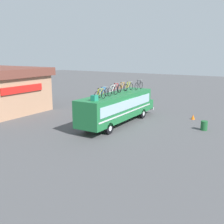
# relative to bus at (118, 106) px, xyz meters

# --- Properties ---
(ground_plane) EXTENTS (120.00, 120.00, 0.00)m
(ground_plane) POSITION_rel_bus_xyz_m (-0.22, 0.00, -1.65)
(ground_plane) COLOR #4C4C4F
(bus) EXTENTS (10.98, 2.41, 2.82)m
(bus) POSITION_rel_bus_xyz_m (0.00, 0.00, 0.00)
(bus) COLOR #1E6B38
(bus) RESTS_ON ground
(luggage_bag_1) EXTENTS (0.52, 0.39, 0.44)m
(luggage_bag_1) POSITION_rel_bus_xyz_m (-4.17, -0.30, 1.39)
(luggage_bag_1) COLOR #1E7F66
(luggage_bag_1) RESTS_ON bus
(rooftop_bicycle_1) EXTENTS (1.66, 0.44, 0.92)m
(rooftop_bicycle_1) POSITION_rel_bus_xyz_m (-3.46, -0.35, 1.55)
(rooftop_bicycle_1) COLOR black
(rooftop_bicycle_1) RESTS_ON bus
(rooftop_bicycle_2) EXTENTS (1.67, 0.44, 0.89)m
(rooftop_bicycle_2) POSITION_rel_bus_xyz_m (-2.32, 0.11, 1.54)
(rooftop_bicycle_2) COLOR black
(rooftop_bicycle_2) RESTS_ON bus
(rooftop_bicycle_3) EXTENTS (1.76, 0.44, 0.96)m
(rooftop_bicycle_3) POSITION_rel_bus_xyz_m (-1.15, -0.11, 1.56)
(rooftop_bicycle_3) COLOR black
(rooftop_bicycle_3) RESTS_ON bus
(rooftop_bicycle_4) EXTENTS (1.83, 0.44, 0.98)m
(rooftop_bicycle_4) POSITION_rel_bus_xyz_m (0.04, 0.25, 1.57)
(rooftop_bicycle_4) COLOR black
(rooftop_bicycle_4) RESTS_ON bus
(rooftop_bicycle_5) EXTENTS (1.77, 0.44, 0.95)m
(rooftop_bicycle_5) POSITION_rel_bus_xyz_m (1.27, 0.27, 1.56)
(rooftop_bicycle_5) COLOR black
(rooftop_bicycle_5) RESTS_ON bus
(rooftop_bicycle_6) EXTENTS (1.73, 0.44, 0.89)m
(rooftop_bicycle_6) POSITION_rel_bus_xyz_m (2.46, 0.23, 1.54)
(rooftop_bicycle_6) COLOR black
(rooftop_bicycle_6) RESTS_ON bus
(rooftop_bicycle_7) EXTENTS (1.80, 0.44, 0.98)m
(rooftop_bicycle_7) POSITION_rel_bus_xyz_m (3.65, -0.30, 1.57)
(rooftop_bicycle_7) COLOR black
(rooftop_bicycle_7) RESTS_ON bus
(trash_bin) EXTENTS (0.56, 0.56, 0.80)m
(trash_bin) POSITION_rel_bus_xyz_m (1.93, -7.35, -1.25)
(trash_bin) COLOR #1E592D
(trash_bin) RESTS_ON ground
(traffic_cone) EXTENTS (0.38, 0.38, 0.46)m
(traffic_cone) POSITION_rel_bus_xyz_m (5.27, -5.54, -1.42)
(traffic_cone) COLOR orange
(traffic_cone) RESTS_ON ground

